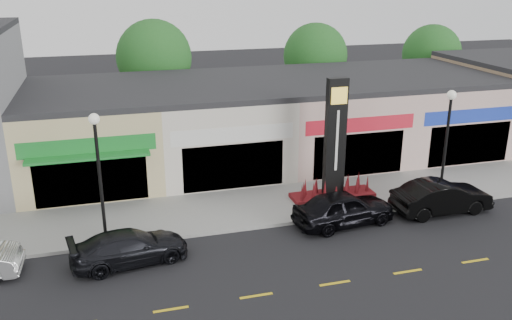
# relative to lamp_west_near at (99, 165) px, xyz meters

# --- Properties ---
(ground) EXTENTS (120.00, 120.00, 0.00)m
(ground) POSITION_rel_lamp_west_near_xyz_m (8.00, -2.50, -3.48)
(ground) COLOR black
(ground) RESTS_ON ground
(sidewalk) EXTENTS (52.00, 4.30, 0.15)m
(sidewalk) POSITION_rel_lamp_west_near_xyz_m (8.00, 1.85, -3.40)
(sidewalk) COLOR gray
(sidewalk) RESTS_ON ground
(curb) EXTENTS (52.00, 0.20, 0.15)m
(curb) POSITION_rel_lamp_west_near_xyz_m (8.00, -0.40, -3.40)
(curb) COLOR gray
(curb) RESTS_ON ground
(shop_beige) EXTENTS (7.00, 10.85, 4.80)m
(shop_beige) POSITION_rel_lamp_west_near_xyz_m (-0.50, 8.96, -1.08)
(shop_beige) COLOR tan
(shop_beige) RESTS_ON ground
(shop_cream) EXTENTS (7.00, 10.01, 4.80)m
(shop_cream) POSITION_rel_lamp_west_near_xyz_m (6.50, 8.97, -1.08)
(shop_cream) COLOR beige
(shop_cream) RESTS_ON ground
(shop_pink_w) EXTENTS (7.00, 10.01, 4.80)m
(shop_pink_w) POSITION_rel_lamp_west_near_xyz_m (13.50, 8.97, -1.08)
(shop_pink_w) COLOR #CCA99B
(shop_pink_w) RESTS_ON ground
(shop_pink_e) EXTENTS (7.00, 10.01, 4.80)m
(shop_pink_e) POSITION_rel_lamp_west_near_xyz_m (20.50, 8.97, -1.08)
(shop_pink_e) COLOR #CCA99B
(shop_pink_e) RESTS_ON ground
(tree_rear_west) EXTENTS (5.20, 5.20, 7.83)m
(tree_rear_west) POSITION_rel_lamp_west_near_xyz_m (4.00, 17.00, 1.74)
(tree_rear_west) COLOR #382619
(tree_rear_west) RESTS_ON ground
(tree_rear_mid) EXTENTS (4.80, 4.80, 7.29)m
(tree_rear_mid) POSITION_rel_lamp_west_near_xyz_m (16.00, 17.00, 1.41)
(tree_rear_mid) COLOR #382619
(tree_rear_mid) RESTS_ON ground
(tree_rear_east) EXTENTS (4.60, 4.60, 6.94)m
(tree_rear_east) POSITION_rel_lamp_west_near_xyz_m (26.00, 17.00, 1.15)
(tree_rear_east) COLOR #382619
(tree_rear_east) RESTS_ON ground
(lamp_west_near) EXTENTS (0.44, 0.44, 5.47)m
(lamp_west_near) POSITION_rel_lamp_west_near_xyz_m (0.00, 0.00, 0.00)
(lamp_west_near) COLOR black
(lamp_west_near) RESTS_ON sidewalk
(lamp_east_near) EXTENTS (0.44, 0.44, 5.47)m
(lamp_east_near) POSITION_rel_lamp_west_near_xyz_m (16.00, 0.00, 0.00)
(lamp_east_near) COLOR black
(lamp_east_near) RESTS_ON sidewalk
(pylon_sign) EXTENTS (4.20, 1.30, 6.00)m
(pylon_sign) POSITION_rel_lamp_west_near_xyz_m (11.00, 1.70, -1.20)
(pylon_sign) COLOR #621210
(pylon_sign) RESTS_ON sidewalk
(car_dark_sedan) EXTENTS (2.56, 4.77, 1.32)m
(car_dark_sedan) POSITION_rel_lamp_west_near_xyz_m (0.89, -1.90, -2.82)
(car_dark_sedan) COLOR black
(car_dark_sedan) RESTS_ON ground
(car_black_sedan) EXTENTS (2.44, 4.84, 1.58)m
(car_black_sedan) POSITION_rel_lamp_west_near_xyz_m (10.34, -1.04, -2.69)
(car_black_sedan) COLOR black
(car_black_sedan) RESTS_ON ground
(car_black_conv) EXTENTS (1.75, 4.77, 1.56)m
(car_black_conv) POSITION_rel_lamp_west_near_xyz_m (15.32, -1.09, -2.70)
(car_black_conv) COLOR black
(car_black_conv) RESTS_ON ground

